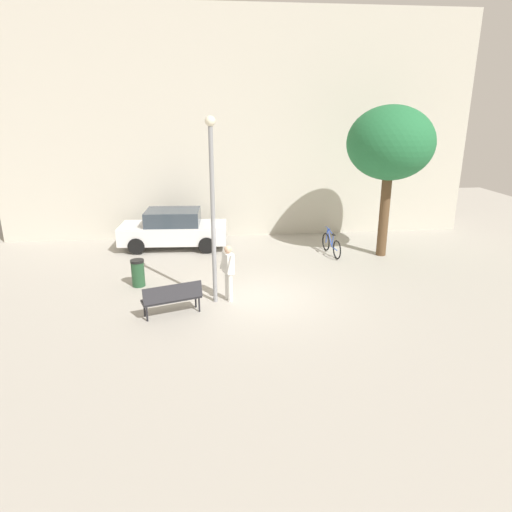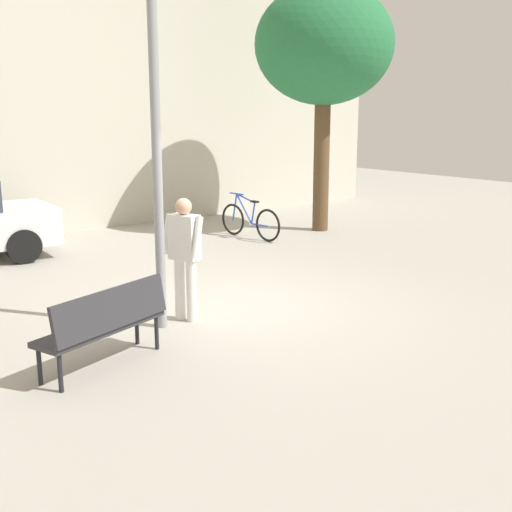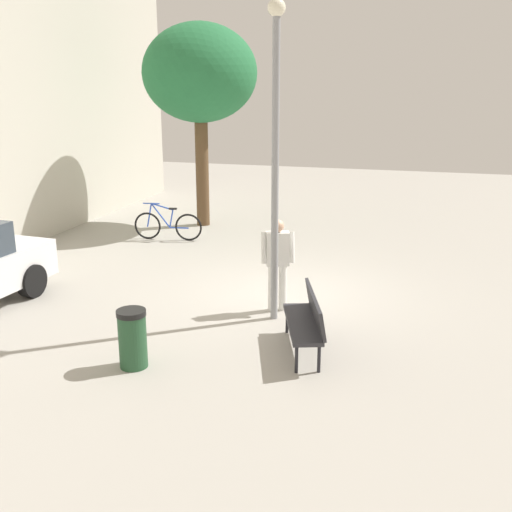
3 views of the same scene
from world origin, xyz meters
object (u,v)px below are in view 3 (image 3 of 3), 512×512
lamppost (275,141)px  plaza_tree (200,74)px  trash_bin (133,338)px  park_bench (308,318)px  bicycle_blue (168,225)px  person_by_lamppost (277,259)px

lamppost → plaza_tree: plaza_tree is taller
trash_bin → plaza_tree: bearing=14.3°
park_bench → plaza_tree: size_ratio=0.30×
bicycle_blue → trash_bin: 7.38m
bicycle_blue → trash_bin: bicycle_blue is taller
person_by_lamppost → trash_bin: person_by_lamppost is taller
person_by_lamppost → bicycle_blue: 5.78m
person_by_lamppost → park_bench: size_ratio=1.00×
plaza_tree → trash_bin: (-8.83, -2.26, -3.72)m
person_by_lamppost → park_bench: 1.84m
park_bench → bicycle_blue: (5.72, 4.84, -0.16)m
park_bench → trash_bin: size_ratio=1.92×
bicycle_blue → plaza_tree: bearing=-8.1°
lamppost → bicycle_blue: 6.63m
lamppost → plaza_tree: size_ratio=0.94×
plaza_tree → trash_bin: plaza_tree is taller
lamppost → park_bench: bearing=-144.9°
lamppost → trash_bin: (-2.39, 1.49, -2.62)m
plaza_tree → trash_bin: bearing=-165.7°
person_by_lamppost → plaza_tree: bearing=31.4°
person_by_lamppost → plaza_tree: 7.78m
lamppost → trash_bin: lamppost is taller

